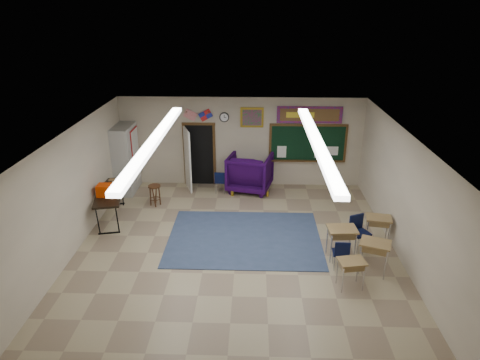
{
  "coord_description": "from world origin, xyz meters",
  "views": [
    {
      "loc": [
        0.41,
        -9.08,
        5.75
      ],
      "look_at": [
        0.06,
        1.5,
        1.38
      ],
      "focal_mm": 32.0,
      "sensor_mm": 36.0,
      "label": 1
    }
  ],
  "objects_px": {
    "wingback_armchair": "(250,172)",
    "student_desk_front_right": "(377,229)",
    "student_desk_front_left": "(341,241)",
    "folding_table": "(111,204)",
    "wooden_stool": "(155,195)"
  },
  "relations": [
    {
      "from": "student_desk_front_right",
      "to": "student_desk_front_left",
      "type": "bearing_deg",
      "value": -135.94
    },
    {
      "from": "student_desk_front_left",
      "to": "student_desk_front_right",
      "type": "height_order",
      "value": "student_desk_front_left"
    },
    {
      "from": "wingback_armchair",
      "to": "folding_table",
      "type": "height_order",
      "value": "wingback_armchair"
    },
    {
      "from": "student_desk_front_right",
      "to": "folding_table",
      "type": "relative_size",
      "value": 0.35
    },
    {
      "from": "wingback_armchair",
      "to": "folding_table",
      "type": "distance_m",
      "value": 4.54
    },
    {
      "from": "folding_table",
      "to": "wooden_stool",
      "type": "distance_m",
      "value": 1.42
    },
    {
      "from": "wingback_armchair",
      "to": "student_desk_front_left",
      "type": "bearing_deg",
      "value": 132.16
    },
    {
      "from": "folding_table",
      "to": "wooden_stool",
      "type": "height_order",
      "value": "folding_table"
    },
    {
      "from": "student_desk_front_left",
      "to": "wooden_stool",
      "type": "relative_size",
      "value": 1.25
    },
    {
      "from": "wooden_stool",
      "to": "wingback_armchair",
      "type": "bearing_deg",
      "value": 24.25
    },
    {
      "from": "wooden_stool",
      "to": "student_desk_front_left",
      "type": "bearing_deg",
      "value": -28.59
    },
    {
      "from": "wooden_stool",
      "to": "student_desk_front_right",
      "type": "bearing_deg",
      "value": -18.37
    },
    {
      "from": "student_desk_front_right",
      "to": "folding_table",
      "type": "distance_m",
      "value": 7.35
    },
    {
      "from": "wingback_armchair",
      "to": "student_desk_front_right",
      "type": "relative_size",
      "value": 1.83
    },
    {
      "from": "student_desk_front_left",
      "to": "wingback_armchair",
      "type": "bearing_deg",
      "value": 114.47
    }
  ]
}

